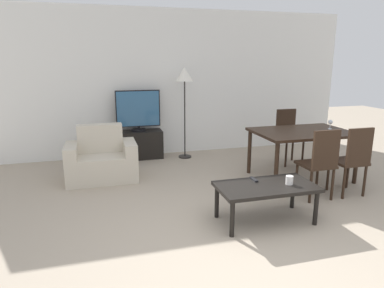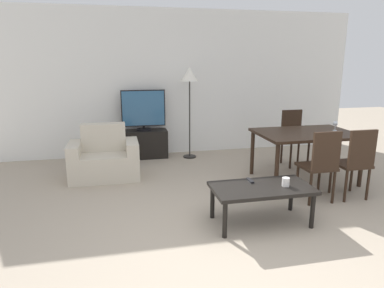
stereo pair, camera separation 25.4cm
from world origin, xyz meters
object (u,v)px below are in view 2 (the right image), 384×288
(coffee_table, at_px, (262,191))
(cup_white_near, at_px, (286,182))
(dining_chair_near_right, at_px, (355,160))
(tv_stand, at_px, (145,144))
(dining_chair_far, at_px, (294,135))
(wine_glass_left, at_px, (335,124))
(tv, at_px, (143,110))
(remote_primary, at_px, (250,180))
(floor_lamp, at_px, (190,80))
(dining_chair_near, at_px, (320,163))
(dining_table, at_px, (306,137))
(armchair, at_px, (104,159))

(coffee_table, bearing_deg, cup_white_near, -10.41)
(dining_chair_near_right, distance_m, cup_white_near, 1.27)
(tv_stand, xyz_separation_m, dining_chair_far, (2.49, -0.97, 0.27))
(tv_stand, bearing_deg, coffee_table, -70.56)
(wine_glass_left, bearing_deg, tv, 147.13)
(tv_stand, height_order, remote_primary, tv_stand)
(tv_stand, xyz_separation_m, tv, (0.00, -0.00, 0.63))
(dining_chair_near_right, height_order, floor_lamp, floor_lamp)
(cup_white_near, bearing_deg, wine_glass_left, 41.08)
(tv, relative_size, wine_glass_left, 5.45)
(dining_chair_near, height_order, cup_white_near, dining_chair_near)
(coffee_table, distance_m, remote_primary, 0.20)
(wine_glass_left, bearing_deg, cup_white_near, -138.92)
(tv, bearing_deg, coffee_table, -70.54)
(coffee_table, height_order, dining_table, dining_table)
(armchair, xyz_separation_m, floor_lamp, (1.52, 0.84, 1.14))
(dining_chair_near, height_order, wine_glass_left, dining_chair_near)
(dining_chair_far, bearing_deg, cup_white_near, -120.38)
(coffee_table, distance_m, dining_chair_near, 1.04)
(tv, height_order, coffee_table, tv)
(tv_stand, relative_size, dining_chair_near_right, 0.89)
(tv, xyz_separation_m, coffee_table, (1.05, -2.96, -0.51))
(armchair, xyz_separation_m, dining_chair_near, (2.69, -1.56, 0.23))
(remote_primary, distance_m, wine_glass_left, 2.06)
(coffee_table, xyz_separation_m, dining_chair_near_right, (1.45, 0.39, 0.14))
(dining_chair_near, height_order, floor_lamp, floor_lamp)
(dining_table, bearing_deg, dining_chair_near_right, -72.70)
(tv_stand, xyz_separation_m, wine_glass_left, (2.73, -1.77, 0.59))
(tv_stand, bearing_deg, tv, -90.00)
(dining_chair_far, distance_m, remote_primary, 2.36)
(armchair, distance_m, dining_table, 3.06)
(coffee_table, bearing_deg, wine_glass_left, 35.39)
(wine_glass_left, bearing_deg, dining_chair_near_right, -106.06)
(dining_chair_near, bearing_deg, tv, 127.80)
(armchair, bearing_deg, remote_primary, -46.46)
(tv, relative_size, dining_table, 0.56)
(dining_table, height_order, dining_chair_near, dining_chair_near)
(dining_table, distance_m, cup_white_near, 1.56)
(remote_primary, height_order, cup_white_near, cup_white_near)
(dining_chair_near, height_order, remote_primary, dining_chair_near)
(armchair, distance_m, tv_stand, 1.23)
(tv, xyz_separation_m, floor_lamp, (0.83, -0.17, 0.54))
(armchair, distance_m, cup_white_near, 2.83)
(floor_lamp, height_order, cup_white_near, floor_lamp)
(tv, bearing_deg, tv_stand, 90.00)
(tv_stand, xyz_separation_m, dining_chair_near_right, (2.49, -2.58, 0.27))
(armchair, xyz_separation_m, coffee_table, (1.74, -1.94, 0.09))
(floor_lamp, bearing_deg, dining_table, -48.43)
(tv_stand, relative_size, coffee_table, 0.76)
(armchair, height_order, coffee_table, armchair)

